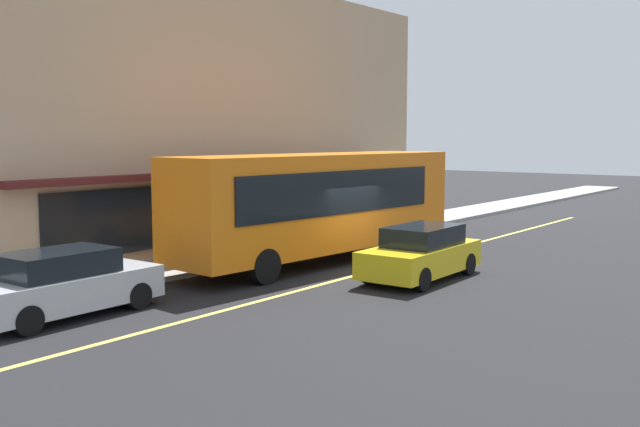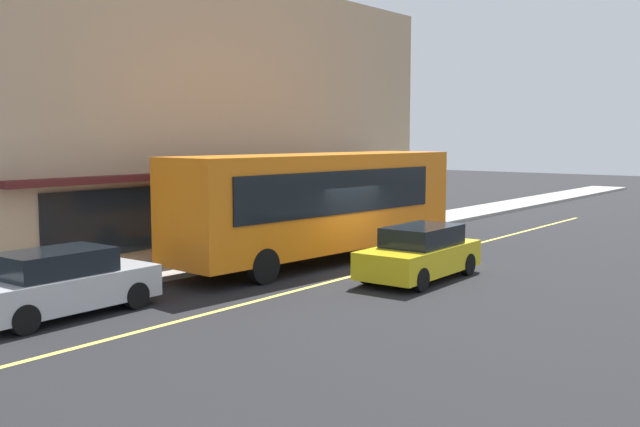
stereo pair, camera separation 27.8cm
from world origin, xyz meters
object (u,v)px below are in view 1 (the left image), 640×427
object	(u,v)px
car_yellow	(421,253)
car_silver	(63,284)
traffic_light	(256,183)
pedestrian_by_curb	(423,201)
bus	(320,201)

from	to	relation	value
car_yellow	car_silver	xyz separation A→B (m)	(-8.70, 4.26, 0.00)
traffic_light	pedestrian_by_curb	world-z (taller)	traffic_light
bus	pedestrian_by_curb	bearing A→B (deg)	11.27
car_yellow	pedestrian_by_curb	bearing A→B (deg)	29.31
bus	traffic_light	world-z (taller)	bus
bus	car_yellow	world-z (taller)	bus
traffic_light	pedestrian_by_curb	xyz separation A→B (m)	(10.93, -0.10, -1.40)
traffic_light	pedestrian_by_curb	distance (m)	11.02
pedestrian_by_curb	car_silver	bearing A→B (deg)	-174.92
bus	traffic_light	bearing A→B (deg)	106.73
car_yellow	car_silver	world-z (taller)	same
car_silver	bus	bearing A→B (deg)	-2.08
traffic_light	car_yellow	world-z (taller)	traffic_light
bus	pedestrian_by_curb	xyz separation A→B (m)	(10.28, 2.05, -0.85)
pedestrian_by_curb	traffic_light	bearing A→B (deg)	179.45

